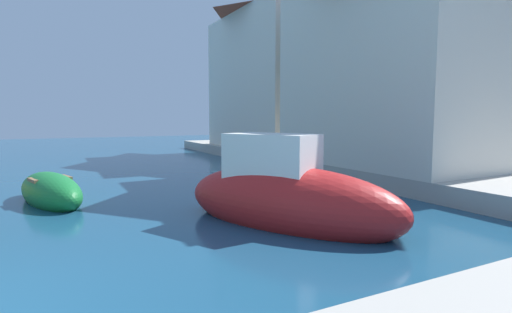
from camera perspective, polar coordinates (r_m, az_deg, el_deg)
name	(u,v)px	position (r m, az deg, el deg)	size (l,w,h in m)	color
quay_promenade	(285,263)	(5.34, 4.18, -14.90)	(44.00, 32.00, 0.50)	#ADA89E
moored_boat_5	(51,192)	(11.15, -27.22, -4.52)	(1.89, 3.30, 0.98)	#197233
moored_boat_6	(286,197)	(8.03, 4.28, -5.84)	(3.70, 5.04, 2.12)	#B21E1E
waterfront_building_main	(407,58)	(15.41, 20.68, 13.06)	(6.36, 7.68, 7.30)	silver
waterfront_building_annex	(279,73)	(22.22, 3.31, 11.83)	(5.42, 8.42, 7.93)	silver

